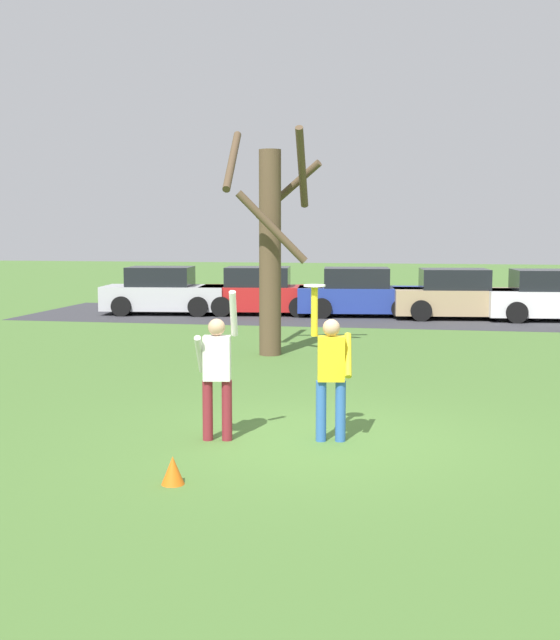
% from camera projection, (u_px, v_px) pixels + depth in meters
% --- Properties ---
extents(ground_plane, '(120.00, 120.00, 0.00)m').
position_uv_depth(ground_plane, '(320.00, 438.00, 11.28)').
color(ground_plane, '#4C7533').
extents(person_catcher, '(0.57, 0.49, 2.08)m').
position_uv_depth(person_catcher, '(331.00, 369.00, 11.04)').
color(person_catcher, '#3366B7').
rests_on(person_catcher, ground_plane).
extents(person_defender, '(0.59, 0.49, 2.04)m').
position_uv_depth(person_defender, '(217.00, 368.00, 11.09)').
color(person_defender, maroon).
rests_on(person_defender, ground_plane).
extents(frisbee_disc, '(0.29, 0.29, 0.02)m').
position_uv_depth(frisbee_disc, '(315.00, 286.00, 10.92)').
color(frisbee_disc, white).
rests_on(frisbee_disc, person_catcher).
extents(parked_car_silver, '(4.29, 2.42, 1.59)m').
position_uv_depth(parked_car_silver, '(164.00, 292.00, 28.00)').
color(parked_car_silver, '#BCBCC1').
rests_on(parked_car_silver, ground_plane).
extents(parked_car_red, '(4.29, 2.42, 1.59)m').
position_uv_depth(parked_car_red, '(261.00, 293.00, 27.85)').
color(parked_car_red, red).
rests_on(parked_car_red, ground_plane).
extents(parked_car_blue, '(4.29, 2.42, 1.59)m').
position_uv_depth(parked_car_blue, '(360.00, 294.00, 27.30)').
color(parked_car_blue, '#233893').
rests_on(parked_car_blue, ground_plane).
extents(parked_car_tan, '(4.29, 2.42, 1.59)m').
position_uv_depth(parked_car_tan, '(457.00, 296.00, 26.50)').
color(parked_car_tan, tan).
rests_on(parked_car_tan, ground_plane).
extents(parked_car_white, '(4.29, 2.42, 1.59)m').
position_uv_depth(parked_car_white, '(551.00, 297.00, 25.95)').
color(parked_car_white, white).
rests_on(parked_car_white, ground_plane).
extents(parking_strip, '(24.86, 6.40, 0.01)m').
position_uv_depth(parking_strip, '(404.00, 317.00, 26.89)').
color(parking_strip, '#38383D').
rests_on(parking_strip, ground_plane).
extents(bare_tree_tall, '(2.12, 2.11, 5.10)m').
position_uv_depth(bare_tree_tall, '(271.00, 241.00, 18.57)').
color(bare_tree_tall, brown).
rests_on(bare_tree_tall, ground_plane).
extents(field_cone_orange, '(0.26, 0.26, 0.32)m').
position_uv_depth(field_cone_orange, '(173.00, 470.00, 9.23)').
color(field_cone_orange, orange).
rests_on(field_cone_orange, ground_plane).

